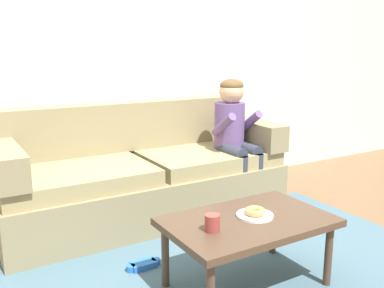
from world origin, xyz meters
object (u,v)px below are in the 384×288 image
person_child (235,130)px  donut (255,211)px  mug (212,223)px  couch (142,176)px  coffee_table (248,226)px  toy_controller (144,266)px

person_child → donut: (-0.67, -1.11, -0.22)m
donut → mug: 0.32m
couch → mug: 1.37m
coffee_table → donut: (0.05, 0.01, 0.08)m
mug → donut: bearing=7.6°
coffee_table → toy_controller: (-0.43, 0.48, -0.35)m
coffee_table → donut: size_ratio=7.71×
coffee_table → person_child: size_ratio=0.84×
couch → donut: bearing=-85.2°
donut → toy_controller: 0.80m
couch → person_child: 0.87m
person_child → toy_controller: 1.46m
person_child → donut: bearing=-121.2°
mug → toy_controller: bearing=107.6°
person_child → mug: person_child is taller
coffee_table → toy_controller: coffee_table is taller
donut → mug: mug is taller
mug → person_child: bearing=49.4°
person_child → mug: (-0.98, -1.15, -0.21)m
toy_controller → coffee_table: bearing=-14.6°
coffee_table → person_child: (0.72, 1.11, 0.30)m
toy_controller → couch: bearing=99.9°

